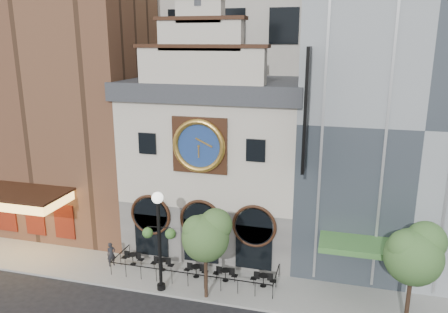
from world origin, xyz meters
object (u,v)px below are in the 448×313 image
lamppost (159,231)px  bistro_2 (196,270)px  bistro_4 (263,279)px  tree_left (206,234)px  pedestrian (111,254)px  bistro_3 (225,274)px  tree_right (415,252)px  bistro_0 (133,258)px  bistro_1 (162,264)px

lamppost → bistro_2: bearing=41.2°
bistro_4 → tree_left: size_ratio=0.29×
bistro_4 → pedestrian: pedestrian is taller
bistro_3 → tree_right: (10.52, -1.87, 3.88)m
bistro_3 → pedestrian: pedestrian is taller
tree_right → pedestrian: bearing=174.6°
bistro_4 → tree_left: 5.10m
bistro_4 → lamppost: (-6.00, -1.97, 3.45)m
bistro_3 → bistro_4: size_ratio=1.00×
bistro_0 → tree_right: 17.73m
bistro_1 → tree_right: (14.90, -2.07, 3.88)m
bistro_4 → bistro_3: bearing=179.9°
bistro_4 → pedestrian: 10.40m
bistro_0 → lamppost: size_ratio=0.25×
bistro_1 → lamppost: size_ratio=0.25×
bistro_2 → tree_left: 4.30m
bistro_2 → lamppost: lamppost is taller
pedestrian → tree_left: bearing=-62.4°
bistro_1 → tree_left: (3.79, -2.18, 3.59)m
bistro_3 → pedestrian: (-7.96, -0.12, 0.36)m
bistro_2 → pedestrian: size_ratio=0.96×
bistro_2 → tree_right: 13.18m
bistro_2 → tree_right: (12.46, -1.83, 3.88)m
bistro_0 → pedestrian: bearing=-159.5°
lamppost → pedestrian: bearing=148.1°
bistro_0 → bistro_3: (6.63, -0.38, 0.00)m
tree_left → lamppost: bearing=179.6°
tree_left → bistro_1: bearing=150.0°
bistro_2 → bistro_4: size_ratio=1.00×
bistro_4 → tree_left: (-3.04, -1.99, 3.59)m
bistro_1 → bistro_3: size_ratio=1.00×
bistro_1 → bistro_4: (6.82, -0.19, 0.00)m
pedestrian → tree_right: 18.89m
bistro_1 → bistro_2: (2.44, -0.23, 0.00)m
pedestrian → bistro_1: bearing=-43.2°
bistro_2 → tree_right: bearing=-8.4°
pedestrian → tree_right: size_ratio=0.28×
pedestrian → lamppost: bearing=-71.0°
bistro_0 → tree_right: (17.15, -2.25, 3.88)m
tree_right → bistro_0: bearing=172.5°
bistro_0 → bistro_1: same height
tree_left → pedestrian: bearing=165.7°
bistro_2 → tree_left: tree_left is taller
bistro_2 → lamppost: 4.27m
bistro_1 → pedestrian: 3.61m
bistro_0 → bistro_2: bearing=-5.1°
bistro_2 → tree_right: size_ratio=0.27×
bistro_0 → bistro_3: size_ratio=1.00×
bistro_2 → bistro_1: bearing=174.5°
bistro_2 → pedestrian: bearing=-179.3°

